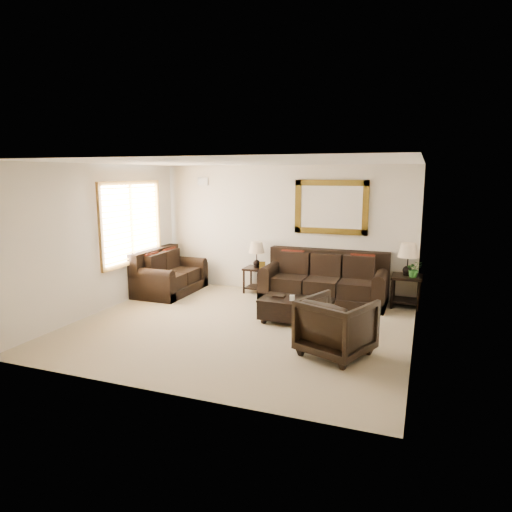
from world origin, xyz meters
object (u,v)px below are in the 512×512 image
at_px(sofa, 324,283).
at_px(armchair, 336,324).
at_px(end_table_left, 257,260).
at_px(end_table_right, 408,266).
at_px(coffee_table, 296,308).
at_px(loveseat, 168,277).

bearing_deg(sofa, armchair, -74.51).
bearing_deg(end_table_left, sofa, -7.14).
height_order(end_table_right, armchair, end_table_right).
distance_m(coffee_table, armchair, 1.49).
relative_size(end_table_left, coffee_table, 0.88).
bearing_deg(loveseat, end_table_right, -82.46).
relative_size(loveseat, end_table_left, 1.50).
distance_m(sofa, coffee_table, 1.53).
distance_m(loveseat, end_table_left, 1.95).
relative_size(end_table_right, coffee_table, 1.00).
bearing_deg(armchair, sofa, -52.48).
height_order(end_table_left, coffee_table, end_table_left).
bearing_deg(coffee_table, loveseat, 163.59).
bearing_deg(sofa, coffee_table, -96.12).
bearing_deg(sofa, end_table_right, 5.85).
distance_m(end_table_right, armchair, 2.97).
xyz_separation_m(loveseat, end_table_right, (4.85, 0.64, 0.47)).
height_order(sofa, armchair, sofa).
relative_size(end_table_left, end_table_right, 0.89).
xyz_separation_m(end_table_left, armchair, (2.26, -2.87, -0.26)).
height_order(end_table_left, end_table_right, end_table_right).
bearing_deg(coffee_table, end_table_right, 46.05).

